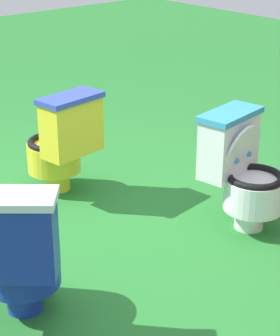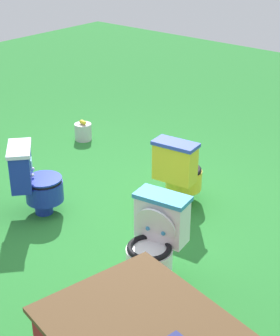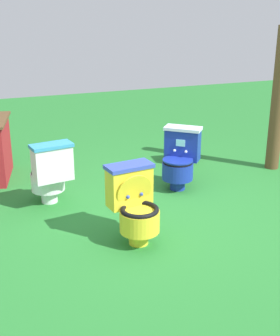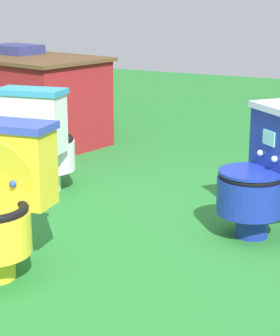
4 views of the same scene
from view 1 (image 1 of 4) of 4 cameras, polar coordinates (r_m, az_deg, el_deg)
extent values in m
plane|color=#26752D|center=(3.89, -8.02, -6.33)|extent=(14.00, 14.00, 0.00)
cylinder|color=yellow|center=(4.49, -7.51, -1.06)|extent=(0.20, 0.20, 0.14)
cylinder|color=yellow|center=(4.44, -7.79, 1.01)|extent=(0.41, 0.41, 0.20)
torus|color=black|center=(4.40, -7.87, 2.36)|extent=(0.40, 0.40, 0.04)
cylinder|color=#3347B2|center=(4.42, -7.84, 1.73)|extent=(0.27, 0.27, 0.01)
cube|color=yellow|center=(4.20, -6.20, 3.66)|extent=(0.43, 0.24, 0.37)
cube|color=#3347B2|center=(4.14, -6.32, 6.31)|extent=(0.46, 0.27, 0.04)
cube|color=#8CE0E5|center=(4.26, -7.15, 4.59)|extent=(0.11, 0.02, 0.08)
cylinder|color=yellow|center=(4.28, -7.09, 3.77)|extent=(0.36, 0.13, 0.35)
sphere|color=#3347B2|center=(4.25, -7.82, 3.10)|extent=(0.04, 0.04, 0.04)
sphere|color=#3347B2|center=(4.34, -6.43, 3.58)|extent=(0.04, 0.04, 0.04)
cylinder|color=white|center=(4.00, 9.84, -4.41)|extent=(0.21, 0.21, 0.14)
cylinder|color=white|center=(3.92, 10.26, -2.30)|extent=(0.42, 0.42, 0.20)
torus|color=black|center=(3.87, 10.38, -0.80)|extent=(0.40, 0.40, 0.04)
cylinder|color=#338CBF|center=(3.89, 10.32, -1.50)|extent=(0.27, 0.27, 0.01)
cube|color=white|center=(3.91, 8.02, 2.02)|extent=(0.43, 0.25, 0.37)
cube|color=#338CBF|center=(3.84, 8.19, 4.84)|extent=(0.46, 0.28, 0.04)
cube|color=#8CE0E5|center=(3.84, 9.33, 2.35)|extent=(0.11, 0.02, 0.08)
cylinder|color=white|center=(3.87, 9.25, 1.45)|extent=(0.36, 0.14, 0.35)
sphere|color=#338CBF|center=(3.93, 9.82, 1.25)|extent=(0.04, 0.04, 0.04)
sphere|color=#338CBF|center=(3.82, 8.73, 0.65)|extent=(0.04, 0.04, 0.04)
cylinder|color=#192D9E|center=(3.27, -10.40, -11.38)|extent=(0.25, 0.25, 0.14)
cylinder|color=#192D9E|center=(3.20, -10.56, -8.67)|extent=(0.52, 0.52, 0.20)
torus|color=black|center=(3.14, -10.71, -6.93)|extent=(0.50, 0.50, 0.04)
cylinder|color=silver|center=(3.17, -10.64, -7.75)|extent=(0.34, 0.34, 0.01)
cube|color=#192D9E|center=(2.89, -11.63, -6.31)|extent=(0.43, 0.41, 0.37)
cube|color=silver|center=(2.80, -11.97, -2.70)|extent=(0.47, 0.45, 0.04)
cube|color=#8CE0E5|center=(2.96, -11.34, -4.50)|extent=(0.09, 0.08, 0.08)
cylinder|color=#192D9E|center=(3.13, -10.74, -6.59)|extent=(0.51, 0.51, 0.02)
sphere|color=silver|center=(3.02, -12.48, -6.12)|extent=(0.04, 0.04, 0.04)
sphere|color=silver|center=(2.99, -9.85, -6.18)|extent=(0.04, 0.04, 0.04)
camera|label=2|loc=(5.05, 60.75, 21.91)|focal=56.86mm
camera|label=3|loc=(7.87, -15.14, 24.19)|focal=49.27mm
camera|label=4|loc=(5.64, -38.30, 12.57)|focal=67.73mm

